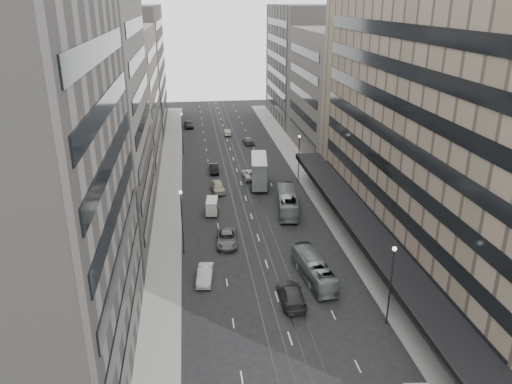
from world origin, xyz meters
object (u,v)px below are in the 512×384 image
double_decker (259,170)px  sedan_2 (227,239)px  bus_near (314,269)px  sedan_1 (205,275)px  panel_van (212,206)px  bus_far (287,201)px

double_decker → sedan_2: size_ratio=1.65×
bus_near → sedan_1: bearing=-12.6°
double_decker → panel_van: bearing=-121.0°
sedan_1 → sedan_2: sedan_2 is taller
bus_near → sedan_1: bus_near is taller
bus_far → panel_van: bearing=5.6°
sedan_2 → sedan_1: bearing=-106.3°
bus_far → sedan_2: bearing=52.4°
bus_near → panel_van: bus_near is taller
double_decker → sedan_1: (-10.26, -29.36, -1.86)m
double_decker → panel_van: size_ratio=2.46×
bus_near → sedan_2: 13.30m
bus_far → panel_van: (-11.03, 0.43, -0.28)m
double_decker → sedan_2: double_decker is taller
sedan_2 → bus_near: bearing=-44.3°
double_decker → sedan_2: (-7.13, -20.84, -1.85)m
bus_far → sedan_1: size_ratio=2.36×
bus_far → sedan_2: bus_far is taller
bus_near → sedan_2: bus_near is taller
bus_far → double_decker: (-2.57, 11.32, 1.11)m
bus_near → bus_far: bus_far is taller
bus_near → bus_far: bearing=-98.5°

